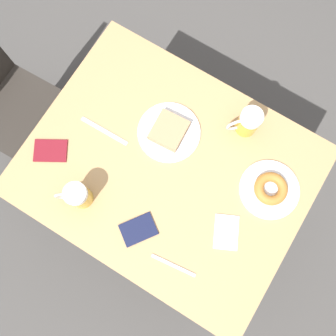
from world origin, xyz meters
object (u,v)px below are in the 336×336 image
object	(u,v)px
beer_mug_left	(78,196)
fork	(173,265)
napkin_folded	(226,232)
plate_with_donut	(270,189)
knife	(104,132)
passport_near_edge	(51,151)
plate_with_cake	(169,131)
passport_far_edge	(138,230)
beer_mug_center	(248,122)

from	to	relation	value
beer_mug_left	fork	distance (m)	0.42
beer_mug_left	napkin_folded	world-z (taller)	beer_mug_left
plate_with_donut	napkin_folded	size ratio (longest dim) A/B	1.49
knife	napkin_folded	bearing A→B (deg)	-98.36
beer_mug_left	fork	world-z (taller)	beer_mug_left
napkin_folded	passport_near_edge	xyz separation A→B (m)	(-0.08, 0.73, 0.00)
napkin_folded	passport_near_edge	distance (m)	0.73
passport_near_edge	plate_with_donut	bearing A→B (deg)	-68.94
fork	passport_near_edge	world-z (taller)	passport_near_edge
plate_with_cake	knife	xyz separation A→B (m)	(-0.13, 0.22, -0.01)
passport_far_edge	knife	bearing A→B (deg)	51.96
fork	passport_near_edge	xyz separation A→B (m)	(0.12, 0.62, 0.00)
plate_with_cake	passport_near_edge	world-z (taller)	plate_with_cake
beer_mug_center	fork	xyz separation A→B (m)	(-0.59, -0.03, -0.06)
napkin_folded	beer_mug_left	bearing A→B (deg)	108.16
plate_with_donut	passport_near_edge	bearing A→B (deg)	111.06
beer_mug_left	napkin_folded	size ratio (longest dim) A/B	0.87
plate_with_cake	fork	bearing A→B (deg)	-146.79
napkin_folded	passport_near_edge	world-z (taller)	passport_near_edge
plate_with_donut	knife	bearing A→B (deg)	101.49
napkin_folded	passport_near_edge	bearing A→B (deg)	96.47
plate_with_cake	fork	size ratio (longest dim) A/B	1.41
beer_mug_center	beer_mug_left	bearing A→B (deg)	145.38
passport_near_edge	passport_far_edge	world-z (taller)	same
plate_with_cake	napkin_folded	bearing A→B (deg)	-119.82
plate_with_donut	beer_mug_left	distance (m)	0.70
beer_mug_left	passport_near_edge	world-z (taller)	beer_mug_left
plate_with_cake	passport_far_edge	world-z (taller)	plate_with_cake
plate_with_donut	passport_near_edge	xyz separation A→B (m)	(-0.30, 0.79, -0.01)
plate_with_cake	fork	distance (m)	0.50
fork	passport_near_edge	distance (m)	0.63
knife	beer_mug_center	bearing A→B (deg)	-56.84
plate_with_cake	passport_near_edge	bearing A→B (deg)	130.52
napkin_folded	passport_far_edge	distance (m)	0.32
beer_mug_center	napkin_folded	world-z (taller)	beer_mug_center
beer_mug_center	passport_near_edge	bearing A→B (deg)	128.49
passport_near_edge	napkin_folded	bearing A→B (deg)	-83.53
plate_with_donut	fork	bearing A→B (deg)	158.81
passport_near_edge	fork	bearing A→B (deg)	-100.82
fork	passport_far_edge	size ratio (longest dim) A/B	1.12
beer_mug_left	napkin_folded	bearing A→B (deg)	-71.84
beer_mug_left	passport_far_edge	world-z (taller)	beer_mug_left
plate_with_cake	plate_with_donut	bearing A→B (deg)	-89.44
plate_with_cake	passport_far_edge	size ratio (longest dim) A/B	1.59
beer_mug_center	napkin_folded	bearing A→B (deg)	-160.45
plate_with_cake	knife	world-z (taller)	plate_with_cake
napkin_folded	knife	world-z (taller)	napkin_folded
plate_with_donut	beer_mug_left	bearing A→B (deg)	123.95
knife	beer_mug_left	bearing A→B (deg)	-164.34
beer_mug_left	knife	distance (m)	0.28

